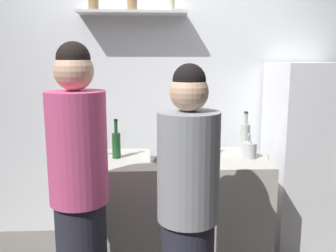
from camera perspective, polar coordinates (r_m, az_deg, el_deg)
back_wall_assembly at (r=3.46m, az=-1.75°, el=4.81°), size 4.80×0.32×2.60m
refrigerator at (r=3.43m, az=20.23°, el=-4.40°), size 0.58×0.67×1.61m
counter at (r=2.98m, az=0.00°, el=-13.28°), size 1.50×0.63×0.89m
baking_pan at (r=2.84m, az=0.68°, el=-4.41°), size 0.34×0.24×0.05m
utensil_holder at (r=2.89m, az=12.47°, el=-3.66°), size 0.10×0.10×0.20m
wine_bottle_dark_glass at (r=2.88m, az=5.70°, el=-2.63°), size 0.07×0.07×0.29m
wine_bottle_amber_glass at (r=2.81m, az=-13.53°, el=-2.70°), size 0.07×0.07×0.33m
wine_bottle_green_glass at (r=2.84m, az=-7.97°, el=-2.75°), size 0.06×0.06×0.30m
wine_bottle_pale_glass at (r=3.01m, az=11.80°, el=-1.74°), size 0.07×0.07×0.34m
water_bottle_plastic at (r=3.02m, az=3.91°, el=-2.05°), size 0.09×0.09×0.23m
person_pink_top at (r=2.25m, az=-13.48°, el=-10.10°), size 0.34×0.34×1.73m
person_grey_hoodie at (r=2.11m, az=3.08°, el=-13.23°), size 0.34×0.34×1.62m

